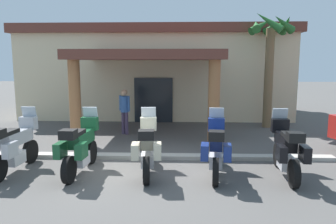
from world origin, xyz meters
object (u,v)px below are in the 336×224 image
at_px(motorcycle_black, 286,149).
at_px(motorcycle_green, 80,147).
at_px(motel_building, 158,71).
at_px(motorcycle_cream, 148,147).
at_px(pedestrian, 125,108).
at_px(motorcycle_blue, 216,148).
at_px(palm_tree_near_portico, 271,46).
at_px(motorcycle_silver, 14,146).

bearing_deg(motorcycle_black, motorcycle_green, 92.72).
relative_size(motel_building, motorcycle_green, 6.25).
distance_m(motel_building, motorcycle_green, 10.42).
bearing_deg(motorcycle_cream, pedestrian, 13.04).
height_order(motorcycle_blue, pedestrian, pedestrian).
bearing_deg(motel_building, palm_tree_near_portico, -37.09).
distance_m(motel_building, palm_tree_near_portico, 6.50).
xyz_separation_m(motorcycle_green, motorcycle_blue, (3.46, -0.02, 0.00)).
height_order(motel_building, palm_tree_near_portico, palm_tree_near_portico).
relative_size(motorcycle_silver, motorcycle_black, 1.00).
height_order(motorcycle_black, palm_tree_near_portico, palm_tree_near_portico).
xyz_separation_m(motorcycle_black, palm_tree_near_portico, (1.22, 6.41, 2.83)).
relative_size(motorcycle_cream, motorcycle_black, 1.00).
distance_m(motorcycle_green, motorcycle_blue, 3.46).
xyz_separation_m(motorcycle_silver, motorcycle_green, (1.73, -0.02, 0.00)).
distance_m(motel_building, motorcycle_black, 11.12).
bearing_deg(motorcycle_cream, motorcycle_silver, 86.85).
height_order(motorcycle_blue, motorcycle_black, same).
relative_size(motorcycle_silver, palm_tree_near_portico, 0.45).
xyz_separation_m(motorcycle_green, motorcycle_black, (5.18, -0.10, 0.00)).
xyz_separation_m(motorcycle_black, pedestrian, (-4.81, 4.75, 0.34)).
xyz_separation_m(pedestrian, palm_tree_near_portico, (6.02, 1.66, 2.49)).
relative_size(pedestrian, palm_tree_near_portico, 0.36).
bearing_deg(palm_tree_near_portico, motorcycle_green, -135.38).
xyz_separation_m(motel_building, motorcycle_green, (-1.33, -10.21, -1.65)).
bearing_deg(motorcycle_cream, motorcycle_blue, -94.58).
distance_m(motorcycle_silver, motorcycle_black, 6.91).
height_order(motel_building, motorcycle_cream, motel_building).
bearing_deg(palm_tree_near_portico, motorcycle_cream, -126.59).
bearing_deg(motorcycle_silver, motorcycle_cream, -86.40).
bearing_deg(motorcycle_silver, motorcycle_blue, -86.88).
bearing_deg(motorcycle_blue, palm_tree_near_portico, -18.72).
xyz_separation_m(motorcycle_cream, palm_tree_near_portico, (4.67, 6.29, 2.83)).
bearing_deg(palm_tree_near_portico, motel_building, 142.51).
height_order(motorcycle_silver, motorcycle_blue, same).
bearing_deg(motorcycle_green, pedestrian, -0.60).
bearing_deg(pedestrian, motorcycle_silver, -170.61).
relative_size(motorcycle_blue, pedestrian, 1.24).
xyz_separation_m(motorcycle_cream, motorcycle_blue, (1.73, -0.04, 0.00)).
bearing_deg(motorcycle_blue, pedestrian, 39.56).
height_order(motel_building, motorcycle_silver, motel_building).
bearing_deg(motel_building, motorcycle_cream, -87.35).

